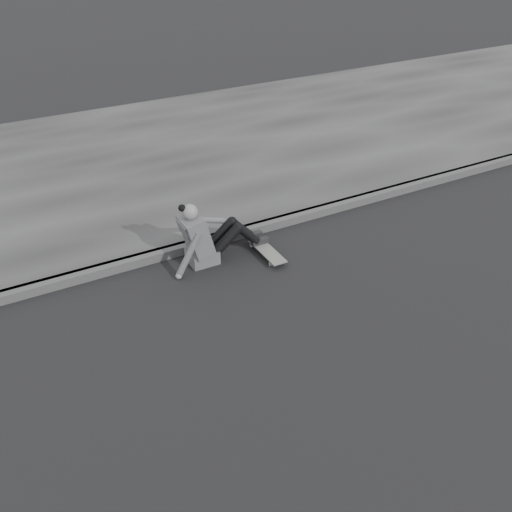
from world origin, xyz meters
The scene contains 5 objects.
ground centered at (0.00, 0.00, 0.00)m, with size 80.00×80.00×0.00m, color black.
curb centered at (0.00, 2.58, 0.06)m, with size 24.00×0.16×0.12m, color #454545.
sidewalk centered at (0.00, 5.60, 0.06)m, with size 24.00×6.00×0.12m, color #353535.
skateboard centered at (-2.16, 2.00, 0.07)m, with size 0.20×0.78×0.09m.
seated_woman centered at (-2.89, 2.24, 0.36)m, with size 1.38×0.46×0.88m.
Camera 1 is at (-5.30, -3.52, 4.07)m, focal length 40.00 mm.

